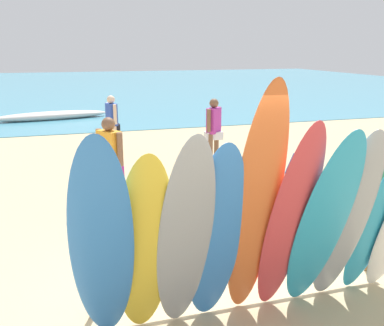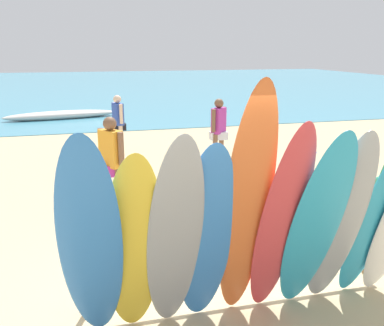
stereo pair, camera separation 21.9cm
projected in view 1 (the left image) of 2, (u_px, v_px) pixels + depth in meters
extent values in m
plane|color=tan|center=(116.00, 117.00, 18.10)|extent=(60.00, 60.00, 0.00)
cube|color=teal|center=(93.00, 85.00, 33.49)|extent=(60.00, 40.00, 0.02)
cylinder|color=brown|center=(91.00, 293.00, 4.58)|extent=(0.07, 0.07, 0.58)
cylinder|color=brown|center=(369.00, 250.00, 5.55)|extent=(0.07, 0.07, 0.58)
cylinder|color=brown|center=(244.00, 248.00, 4.99)|extent=(3.70, 0.06, 0.06)
ellipsoid|color=#337AD1|center=(102.00, 249.00, 3.73)|extent=(0.64, 0.96, 2.29)
ellipsoid|color=yellow|center=(144.00, 250.00, 3.96)|extent=(0.59, 0.70, 2.06)
ellipsoid|color=#999EA3|center=(185.00, 240.00, 4.01)|extent=(0.59, 0.77, 2.21)
ellipsoid|color=#337AD1|center=(215.00, 238.00, 4.16)|extent=(0.57, 0.67, 2.10)
ellipsoid|color=orange|center=(255.00, 211.00, 4.12)|extent=(0.55, 0.91, 2.66)
ellipsoid|color=#D13D42|center=(288.00, 225.00, 4.26)|extent=(0.52, 0.85, 2.29)
ellipsoid|color=#289EC6|center=(322.00, 226.00, 4.33)|extent=(0.57, 0.87, 2.20)
ellipsoid|color=#999EA3|center=(346.00, 222.00, 4.47)|extent=(0.59, 0.86, 2.17)
ellipsoid|color=#289EC6|center=(380.00, 218.00, 4.64)|extent=(0.58, 0.83, 2.13)
cylinder|color=brown|center=(105.00, 187.00, 7.65)|extent=(0.13, 0.13, 0.84)
cylinder|color=brown|center=(118.00, 191.00, 7.44)|extent=(0.13, 0.13, 0.84)
cube|color=#B23399|center=(111.00, 171.00, 7.46)|extent=(0.45, 0.28, 0.20)
cube|color=orange|center=(110.00, 149.00, 7.35)|extent=(0.43, 0.48, 0.65)
sphere|color=brown|center=(108.00, 124.00, 7.23)|extent=(0.24, 0.24, 0.24)
cylinder|color=brown|center=(99.00, 145.00, 7.51)|extent=(0.10, 0.10, 0.58)
cylinder|color=brown|center=(120.00, 149.00, 7.17)|extent=(0.10, 0.10, 0.58)
cylinder|color=brown|center=(216.00, 147.00, 10.82)|extent=(0.12, 0.12, 0.81)
cylinder|color=brown|center=(210.00, 150.00, 10.54)|extent=(0.12, 0.12, 0.81)
cube|color=silver|center=(214.00, 135.00, 10.59)|extent=(0.43, 0.27, 0.19)
cube|color=#B23399|center=(214.00, 120.00, 10.49)|extent=(0.45, 0.45, 0.63)
sphere|color=brown|center=(214.00, 103.00, 10.38)|extent=(0.23, 0.23, 0.23)
cylinder|color=brown|center=(218.00, 118.00, 10.71)|extent=(0.10, 0.10, 0.56)
cylinder|color=brown|center=(209.00, 121.00, 10.26)|extent=(0.10, 0.10, 0.56)
cylinder|color=beige|center=(115.00, 140.00, 11.76)|extent=(0.12, 0.12, 0.78)
cylinder|color=beige|center=(111.00, 138.00, 12.02)|extent=(0.12, 0.12, 0.78)
cube|color=black|center=(112.00, 127.00, 11.80)|extent=(0.42, 0.26, 0.19)
cube|color=#2D4CB2|center=(112.00, 114.00, 11.71)|extent=(0.31, 0.44, 0.61)
sphere|color=beige|center=(111.00, 99.00, 11.60)|extent=(0.22, 0.22, 0.22)
cylinder|color=beige|center=(115.00, 114.00, 11.49)|extent=(0.09, 0.09, 0.54)
cylinder|color=beige|center=(108.00, 112.00, 11.91)|extent=(0.09, 0.09, 0.54)
cylinder|color=#B7B7BC|center=(366.00, 217.00, 7.02)|extent=(0.02, 0.02, 0.28)
cylinder|color=#B7B7BC|center=(379.00, 211.00, 7.28)|extent=(0.02, 0.02, 0.28)
cube|color=#2D9370|center=(384.00, 209.00, 6.97)|extent=(0.64, 0.61, 0.03)
cube|color=#2D9370|center=(367.00, 189.00, 7.14)|extent=(0.55, 0.42, 0.52)
cylinder|color=#B7B7BC|center=(381.00, 193.00, 8.22)|extent=(0.02, 0.02, 0.28)
cylinder|color=#B7B7BC|center=(307.00, 190.00, 8.35)|extent=(0.02, 0.02, 0.28)
cylinder|color=#B7B7BC|center=(323.00, 187.00, 8.53)|extent=(0.02, 0.02, 0.28)
cylinder|color=#B7B7BC|center=(294.00, 185.00, 8.67)|extent=(0.02, 0.02, 0.28)
cylinder|color=#B7B7BC|center=(310.00, 182.00, 8.86)|extent=(0.02, 0.02, 0.28)
cube|color=blue|center=(309.00, 179.00, 8.56)|extent=(0.58, 0.54, 0.03)
cube|color=blue|center=(298.00, 163.00, 8.78)|extent=(0.54, 0.36, 0.51)
ellipsoid|color=silver|center=(51.00, 116.00, 17.35)|extent=(4.64, 1.47, 0.37)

